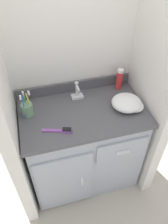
% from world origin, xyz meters
% --- Properties ---
extents(ground_plane, '(6.00, 6.00, 0.00)m').
position_xyz_m(ground_plane, '(0.00, 0.00, 0.00)').
color(ground_plane, '#ADA393').
extents(wall_back, '(1.08, 0.08, 2.20)m').
position_xyz_m(wall_back, '(0.00, 0.32, 1.10)').
color(wall_back, silver).
rests_on(wall_back, ground_plane).
extents(wall_right, '(0.08, 0.62, 2.20)m').
position_xyz_m(wall_right, '(0.50, 0.00, 1.10)').
color(wall_right, silver).
rests_on(wall_right, ground_plane).
extents(vanity, '(0.90, 0.55, 0.81)m').
position_xyz_m(vanity, '(-0.00, -0.00, 0.42)').
color(vanity, '#9EA8B2').
rests_on(vanity, ground_plane).
extents(backsplash, '(0.90, 0.02, 0.08)m').
position_xyz_m(backsplash, '(0.00, 0.26, 0.85)').
color(backsplash, '#4C4C51').
rests_on(backsplash, vanity).
extents(sink_faucet, '(0.09, 0.09, 0.14)m').
position_xyz_m(sink_faucet, '(0.00, 0.17, 0.85)').
color(sink_faucet, silver).
rests_on(sink_faucet, vanity).
extents(toothbrush_cup, '(0.08, 0.10, 0.20)m').
position_xyz_m(toothbrush_cup, '(-0.38, 0.07, 0.86)').
color(toothbrush_cup, gray).
rests_on(toothbrush_cup, vanity).
extents(shaving_cream_can, '(0.05, 0.05, 0.17)m').
position_xyz_m(shaving_cream_can, '(0.35, 0.20, 0.89)').
color(shaving_cream_can, red).
rests_on(shaving_cream_can, vanity).
extents(hairbrush, '(0.19, 0.09, 0.03)m').
position_xyz_m(hairbrush, '(-0.19, -0.15, 0.82)').
color(hairbrush, purple).
rests_on(hairbrush, vanity).
extents(hand_towel, '(0.22, 0.21, 0.08)m').
position_xyz_m(hand_towel, '(0.33, -0.04, 0.84)').
color(hand_towel, white).
rests_on(hand_towel, vanity).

